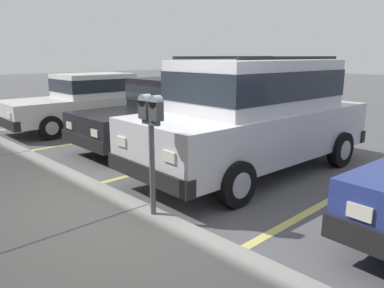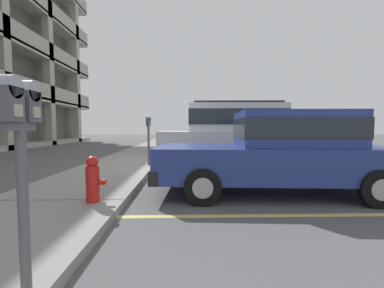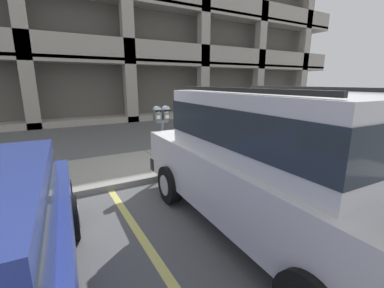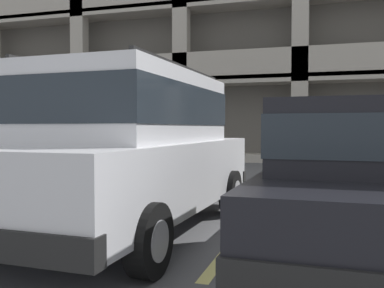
# 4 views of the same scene
# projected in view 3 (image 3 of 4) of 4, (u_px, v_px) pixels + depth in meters

# --- Properties ---
(ground_plane) EXTENTS (80.00, 80.00, 0.10)m
(ground_plane) POSITION_uv_depth(u_px,v_px,m) (182.00, 182.00, 5.64)
(ground_plane) COLOR #565659
(sidewalk) EXTENTS (40.00, 2.20, 0.12)m
(sidewalk) POSITION_uv_depth(u_px,v_px,m) (159.00, 162.00, 6.71)
(sidewalk) COLOR gray
(sidewalk) RESTS_ON ground_plane
(parking_stall_lines) EXTENTS (12.00, 4.80, 0.01)m
(parking_stall_lines) POSITION_uv_depth(u_px,v_px,m) (280.00, 189.00, 5.17)
(parking_stall_lines) COLOR #DBD16B
(parking_stall_lines) RESTS_ON ground_plane
(silver_suv) EXTENTS (2.16, 4.85, 2.03)m
(silver_suv) POSITION_uv_depth(u_px,v_px,m) (271.00, 158.00, 3.51)
(silver_suv) COLOR silver
(silver_suv) RESTS_ON ground_plane
(parking_meter_near) EXTENTS (0.35, 0.12, 1.49)m
(parking_meter_near) POSITION_uv_depth(u_px,v_px,m) (162.00, 124.00, 5.49)
(parking_meter_near) COLOR #595B60
(parking_meter_near) RESTS_ON sidewalk
(parking_garage) EXTENTS (32.00, 10.00, 13.25)m
(parking_garage) POSITION_uv_depth(u_px,v_px,m) (103.00, 21.00, 16.97)
(parking_garage) COLOR #5C5851
(parking_garage) RESTS_ON ground_plane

